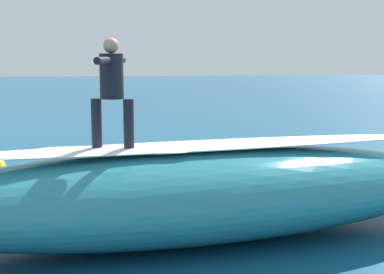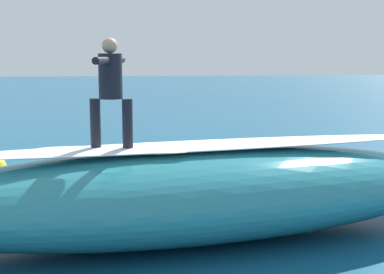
% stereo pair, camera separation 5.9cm
% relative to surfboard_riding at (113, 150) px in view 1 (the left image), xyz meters
% --- Properties ---
extents(ground_plane, '(120.00, 120.00, 0.00)m').
position_rel_surfboard_riding_xyz_m(ground_plane, '(-0.93, -3.17, -1.37)').
color(ground_plane, '#145175').
extents(wave_crest, '(9.01, 3.90, 1.33)m').
position_rel_surfboard_riding_xyz_m(wave_crest, '(-1.20, -0.20, -0.70)').
color(wave_crest, teal).
rests_on(wave_crest, ground_plane).
extents(wave_foam_lip, '(7.45, 2.07, 0.08)m').
position_rel_surfboard_riding_xyz_m(wave_foam_lip, '(-1.20, -0.20, 0.00)').
color(wave_foam_lip, white).
rests_on(wave_foam_lip, wave_crest).
extents(surfboard_riding, '(2.22, 0.99, 0.07)m').
position_rel_surfboard_riding_xyz_m(surfboard_riding, '(0.00, 0.00, 0.00)').
color(surfboard_riding, '#EAE5C6').
rests_on(surfboard_riding, wave_crest).
extents(surfer_riding, '(0.58, 1.40, 1.50)m').
position_rel_surfboard_riding_xyz_m(surfer_riding, '(-0.00, -0.00, 0.91)').
color(surfer_riding, black).
rests_on(surfer_riding, surfboard_riding).
extents(surfboard_paddling, '(0.66, 1.97, 0.09)m').
position_rel_surfboard_riding_xyz_m(surfboard_paddling, '(-2.89, -5.48, -1.32)').
color(surfboard_paddling, yellow).
rests_on(surfboard_paddling, ground_plane).
extents(surfer_paddling, '(0.39, 1.83, 0.33)m').
position_rel_surfboard_riding_xyz_m(surfer_paddling, '(-2.88, -5.62, -1.14)').
color(surfer_paddling, black).
rests_on(surfer_paddling, surfboard_paddling).
extents(foam_patch_near, '(0.58, 0.68, 0.10)m').
position_rel_surfboard_riding_xyz_m(foam_patch_near, '(-1.91, -3.41, -1.32)').
color(foam_patch_near, white).
rests_on(foam_patch_near, ground_plane).
extents(foam_patch_mid, '(1.14, 1.23, 0.12)m').
position_rel_surfboard_riding_xyz_m(foam_patch_mid, '(-2.74, -3.47, -1.31)').
color(foam_patch_mid, white).
rests_on(foam_patch_mid, ground_plane).
extents(foam_patch_far, '(0.82, 0.70, 0.14)m').
position_rel_surfboard_riding_xyz_m(foam_patch_far, '(1.71, -0.72, -1.30)').
color(foam_patch_far, white).
rests_on(foam_patch_far, ground_plane).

